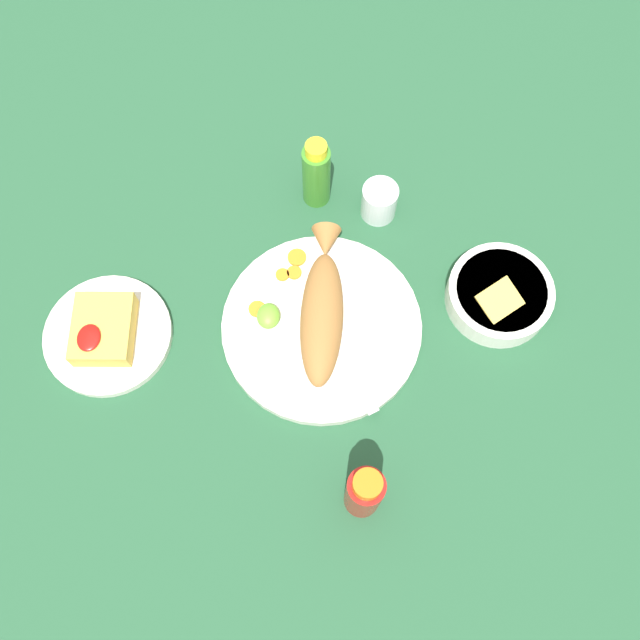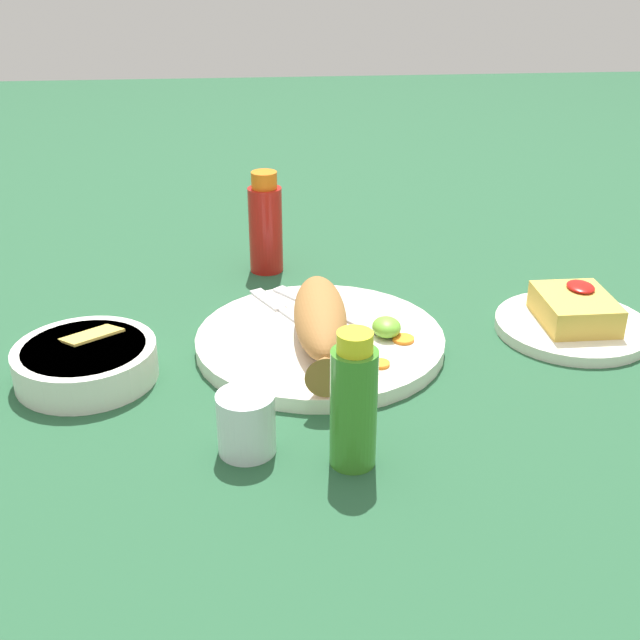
{
  "view_description": "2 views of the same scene",
  "coord_description": "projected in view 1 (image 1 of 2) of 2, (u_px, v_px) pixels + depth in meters",
  "views": [
    {
      "loc": [
        0.39,
        0.0,
        1.02
      ],
      "look_at": [
        0.0,
        0.0,
        0.04
      ],
      "focal_mm": 40.0,
      "sensor_mm": 36.0,
      "label": 1
    },
    {
      "loc": [
        -0.87,
        0.08,
        0.47
      ],
      "look_at": [
        0.0,
        0.0,
        0.04
      ],
      "focal_mm": 45.0,
      "sensor_mm": 36.0,
      "label": 2
    }
  ],
  "objects": [
    {
      "name": "ground_plane",
      "position": [
        320.0,
        329.0,
        1.1
      ],
      "size": [
        4.0,
        4.0,
        0.0
      ],
      "primitive_type": "plane",
      "color": "#235133"
    },
    {
      "name": "main_plate",
      "position": [
        320.0,
        327.0,
        1.09
      ],
      "size": [
        0.3,
        0.3,
        0.02
      ],
      "primitive_type": "cylinder",
      "color": "white",
      "rests_on": "ground_plane"
    },
    {
      "name": "fried_fish",
      "position": [
        321.0,
        308.0,
        1.06
      ],
      "size": [
        0.26,
        0.07,
        0.05
      ],
      "rotation": [
        0.0,
        0.0,
        -0.04
      ],
      "color": "#996633",
      "rests_on": "main_plate"
    },
    {
      "name": "fork_near",
      "position": [
        347.0,
        366.0,
        1.05
      ],
      "size": [
        0.17,
        0.1,
        0.0
      ],
      "rotation": [
        0.0,
        0.0,
        6.76
      ],
      "color": "silver",
      "rests_on": "main_plate"
    },
    {
      "name": "fork_far",
      "position": [
        317.0,
        375.0,
        1.05
      ],
      "size": [
        0.15,
        0.13,
        0.0
      ],
      "rotation": [
        0.0,
        0.0,
        6.95
      ],
      "color": "silver",
      "rests_on": "main_plate"
    },
    {
      "name": "carrot_slice_near",
      "position": [
        293.0,
        272.0,
        1.11
      ],
      "size": [
        0.02,
        0.02,
        0.0
      ],
      "primitive_type": "cylinder",
      "color": "orange",
      "rests_on": "main_plate"
    },
    {
      "name": "carrot_slice_mid",
      "position": [
        295.0,
        257.0,
        1.12
      ],
      "size": [
        0.03,
        0.03,
        0.0
      ],
      "primitive_type": "cylinder",
      "color": "orange",
      "rests_on": "main_plate"
    },
    {
      "name": "carrot_slice_far",
      "position": [
        281.0,
        275.0,
        1.11
      ],
      "size": [
        0.02,
        0.02,
        0.0
      ],
      "primitive_type": "cylinder",
      "color": "orange",
      "rests_on": "main_plate"
    },
    {
      "name": "carrot_slice_extra",
      "position": [
        255.0,
        309.0,
        1.09
      ],
      "size": [
        0.03,
        0.03,
        0.0
      ],
      "primitive_type": "cylinder",
      "color": "orange",
      "rests_on": "main_plate"
    },
    {
      "name": "lime_wedge_main",
      "position": [
        267.0,
        316.0,
        1.07
      ],
      "size": [
        0.04,
        0.04,
        0.02
      ],
      "primitive_type": "ellipsoid",
      "color": "#6BB233",
      "rests_on": "main_plate"
    },
    {
      "name": "hot_sauce_bottle_red",
      "position": [
        362.0,
        492.0,
        0.94
      ],
      "size": [
        0.05,
        0.05,
        0.15
      ],
      "color": "#B21914",
      "rests_on": "ground_plane"
    },
    {
      "name": "hot_sauce_bottle_green",
      "position": [
        315.0,
        174.0,
        1.12
      ],
      "size": [
        0.04,
        0.04,
        0.14
      ],
      "color": "#3D8428",
      "rests_on": "ground_plane"
    },
    {
      "name": "salt_cup",
      "position": [
        377.0,
        203.0,
        1.15
      ],
      "size": [
        0.06,
        0.06,
        0.06
      ],
      "color": "silver",
      "rests_on": "ground_plane"
    },
    {
      "name": "side_plate_fries",
      "position": [
        106.0,
        335.0,
        1.09
      ],
      "size": [
        0.19,
        0.19,
        0.01
      ],
      "primitive_type": "cylinder",
      "color": "white",
      "rests_on": "ground_plane"
    },
    {
      "name": "fries_pile",
      "position": [
        101.0,
        330.0,
        1.06
      ],
      "size": [
        0.11,
        0.09,
        0.04
      ],
      "color": "gold",
      "rests_on": "side_plate_fries"
    },
    {
      "name": "guacamole_bowl",
      "position": [
        498.0,
        294.0,
        1.09
      ],
      "size": [
        0.16,
        0.16,
        0.05
      ],
      "color": "white",
      "rests_on": "ground_plane"
    }
  ]
}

